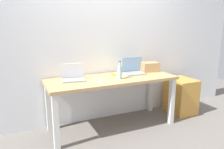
% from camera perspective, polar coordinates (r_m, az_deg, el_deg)
% --- Properties ---
extents(ground_plane, '(8.00, 8.00, 0.00)m').
position_cam_1_polar(ground_plane, '(3.43, 0.00, -13.23)').
color(ground_plane, slate).
extents(back_wall, '(5.20, 0.08, 2.60)m').
position_cam_1_polar(back_wall, '(3.45, -2.80, 9.40)').
color(back_wall, white).
rests_on(back_wall, ground).
extents(desk, '(1.87, 0.68, 0.76)m').
position_cam_1_polar(desk, '(3.20, 0.00, -2.65)').
color(desk, tan).
rests_on(desk, ground).
extents(laptop_left, '(0.34, 0.27, 0.23)m').
position_cam_1_polar(laptop_left, '(3.07, -10.00, -0.53)').
color(laptop_left, gray).
rests_on(laptop_left, desk).
extents(laptop_right, '(0.35, 0.25, 0.26)m').
position_cam_1_polar(laptop_right, '(3.44, 5.50, 1.21)').
color(laptop_right, gray).
rests_on(laptop_right, desk).
extents(beer_bottle, '(0.06, 0.06, 0.25)m').
position_cam_1_polar(beer_bottle, '(3.10, 2.01, 0.66)').
color(beer_bottle, '#99B7C1').
rests_on(beer_bottle, desk).
extents(computer_mouse, '(0.09, 0.11, 0.03)m').
position_cam_1_polar(computer_mouse, '(3.30, 0.31, 0.01)').
color(computer_mouse, gold).
rests_on(computer_mouse, desk).
extents(cardboard_box, '(0.29, 0.23, 0.15)m').
position_cam_1_polar(cardboard_box, '(3.64, 9.72, 1.96)').
color(cardboard_box, tan).
rests_on(cardboard_box, desk).
extents(paper_yellow_folder, '(0.30, 0.35, 0.00)m').
position_cam_1_polar(paper_yellow_folder, '(3.00, -2.91, -1.70)').
color(paper_yellow_folder, '#F4E06B').
rests_on(paper_yellow_folder, desk).
extents(paper_sheet_near_back, '(0.29, 0.34, 0.00)m').
position_cam_1_polar(paper_sheet_near_back, '(3.30, 1.27, -0.30)').
color(paper_sheet_near_back, '#F4E06B').
rests_on(paper_sheet_near_back, desk).
extents(filing_cabinet, '(0.40, 0.48, 0.60)m').
position_cam_1_polar(filing_cabinet, '(4.00, 17.37, -5.33)').
color(filing_cabinet, '#C68938').
rests_on(filing_cabinet, ground).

